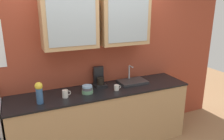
# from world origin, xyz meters

# --- Properties ---
(back_wall_unit) EXTENTS (4.80, 0.44, 2.54)m
(back_wall_unit) POSITION_xyz_m (-0.00, 0.31, 1.43)
(back_wall_unit) COLOR #993D28
(back_wall_unit) RESTS_ON ground_plane
(counter) EXTENTS (2.68, 0.63, 0.94)m
(counter) POSITION_xyz_m (0.00, 0.00, 0.47)
(counter) COLOR tan
(counter) RESTS_ON ground_plane
(sink_faucet) EXTENTS (0.44, 0.30, 0.26)m
(sink_faucet) POSITION_xyz_m (0.56, 0.10, 0.96)
(sink_faucet) COLOR #2D2D30
(sink_faucet) RESTS_ON counter
(bowl_stack) EXTENTS (0.16, 0.16, 0.11)m
(bowl_stack) POSITION_xyz_m (-0.24, -0.03, 0.99)
(bowl_stack) COLOR #669972
(bowl_stack) RESTS_ON counter
(vase) EXTENTS (0.10, 0.10, 0.28)m
(vase) POSITION_xyz_m (-0.89, -0.11, 1.09)
(vase) COLOR #33598C
(vase) RESTS_ON counter
(cup_near_sink) EXTENTS (0.10, 0.07, 0.08)m
(cup_near_sink) POSITION_xyz_m (0.19, -0.10, 0.98)
(cup_near_sink) COLOR silver
(cup_near_sink) RESTS_ON counter
(cup_near_bowls) EXTENTS (0.12, 0.08, 0.10)m
(cup_near_bowls) POSITION_xyz_m (-0.56, -0.06, 0.99)
(cup_near_bowls) COLOR silver
(cup_near_bowls) RESTS_ON counter
(coffee_maker) EXTENTS (0.17, 0.20, 0.29)m
(coffee_maker) POSITION_xyz_m (0.03, 0.20, 1.05)
(coffee_maker) COLOR black
(coffee_maker) RESTS_ON counter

